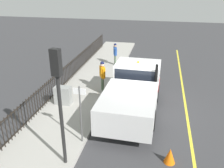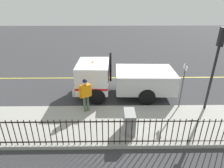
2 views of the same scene
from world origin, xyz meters
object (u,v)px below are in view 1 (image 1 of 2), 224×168
worker_standing (102,73)px  traffic_cone (170,156)px  pedestrian_distant (115,52)px  traffic_light_near (58,87)px  utility_cabinet (63,95)px  street_sign (80,108)px  work_truck (134,89)px

worker_standing → traffic_cone: worker_standing is taller
pedestrian_distant → traffic_cone: size_ratio=2.80×
worker_standing → traffic_light_near: traffic_light_near is taller
utility_cabinet → street_sign: bearing=124.5°
traffic_cone → worker_standing: bearing=-54.3°
traffic_cone → street_sign: (3.47, -0.37, 1.37)m
traffic_cone → street_sign: size_ratio=0.25×
traffic_light_near → street_sign: size_ratio=1.72×
work_truck → street_sign: bearing=-115.7°
traffic_light_near → traffic_cone: (-3.67, -0.93, -2.83)m
pedestrian_distant → work_truck: bearing=-178.5°
worker_standing → street_sign: size_ratio=0.74×
work_truck → pedestrian_distant: 6.83m
utility_cabinet → pedestrian_distant: bearing=-102.0°
work_truck → worker_standing: (2.03, -1.67, 0.09)m
worker_standing → street_sign: 4.98m
pedestrian_distant → street_sign: size_ratio=0.69×
work_truck → worker_standing: bearing=141.8°
traffic_light_near → utility_cabinet: (1.79, -4.20, -2.49)m
worker_standing → pedestrian_distant: 4.79m
traffic_light_near → worker_standing: bearing=100.4°
utility_cabinet → street_sign: 3.67m
work_truck → pedestrian_distant: (2.21, -6.46, 0.01)m
traffic_cone → pedestrian_distant: bearing=-68.4°
work_truck → worker_standing: size_ratio=3.29×
worker_standing → traffic_cone: bearing=7.5°
work_truck → worker_standing: work_truck is taller
worker_standing → traffic_light_near: size_ratio=0.43×
work_truck → traffic_light_near: size_ratio=1.41×
utility_cabinet → street_sign: size_ratio=0.40×
worker_standing → utility_cabinet: bearing=-66.7°
work_truck → street_sign: 3.71m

